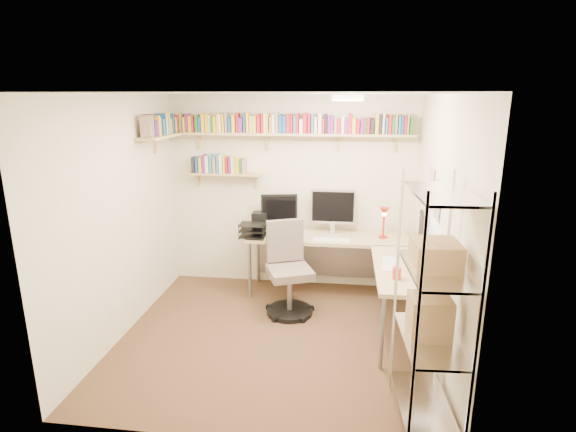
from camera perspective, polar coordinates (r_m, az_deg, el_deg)
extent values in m
plane|color=#402E1B|center=(4.94, -1.83, -15.11)|extent=(3.20, 3.20, 0.00)
cube|color=beige|center=(5.89, 0.37, 2.96)|extent=(3.20, 0.04, 2.50)
cube|color=beige|center=(4.95, -20.55, -0.32)|extent=(0.04, 3.00, 2.50)
cube|color=beige|center=(4.48, 18.67, -1.69)|extent=(0.04, 3.00, 2.50)
cube|color=beige|center=(3.06, -6.51, -8.72)|extent=(3.20, 0.04, 2.50)
cube|color=silver|center=(4.27, -2.12, 15.30)|extent=(3.20, 3.00, 0.04)
cube|color=white|center=(4.94, 17.65, 3.47)|extent=(0.01, 0.30, 0.42)
cube|color=white|center=(4.56, 18.45, 1.86)|extent=(0.01, 0.28, 0.38)
cylinder|color=#FFEAC6|center=(4.42, 7.63, 14.65)|extent=(0.30, 0.30, 0.06)
cube|color=tan|center=(5.65, 0.23, 10.35)|extent=(3.05, 0.25, 0.03)
cube|color=tan|center=(5.62, -15.65, 9.78)|extent=(0.25, 1.00, 0.03)
cube|color=tan|center=(5.91, -7.99, 5.32)|extent=(0.95, 0.20, 0.02)
cube|color=tan|center=(5.99, -11.33, 9.65)|extent=(0.03, 0.20, 0.20)
cube|color=tan|center=(5.77, -2.69, 9.73)|extent=(0.03, 0.20, 0.20)
cube|color=tan|center=(5.68, 6.41, 9.58)|extent=(0.03, 0.20, 0.20)
cube|color=tan|center=(5.71, 13.54, 9.29)|extent=(0.03, 0.20, 0.20)
cube|color=#1B498F|center=(6.00, -14.06, 11.41)|extent=(0.03, 0.13, 0.23)
cube|color=yellow|center=(5.99, -13.72, 11.45)|extent=(0.02, 0.13, 0.23)
cube|color=gray|center=(5.98, -13.36, 11.46)|extent=(0.03, 0.11, 0.23)
cube|color=yellow|center=(5.96, -12.93, 11.26)|extent=(0.04, 0.12, 0.19)
cube|color=#6C1F75|center=(5.95, -12.57, 11.49)|extent=(0.03, 0.13, 0.23)
cube|color=yellow|center=(5.93, -12.19, 11.36)|extent=(0.04, 0.12, 0.20)
cube|color=#AB1625|center=(5.92, -11.82, 11.37)|extent=(0.02, 0.14, 0.20)
cube|color=#246220|center=(5.91, -11.42, 11.43)|extent=(0.04, 0.13, 0.21)
cube|color=#1B498F|center=(5.90, -11.05, 11.35)|extent=(0.03, 0.13, 0.19)
cube|color=yellow|center=(5.88, -10.64, 11.55)|extent=(0.04, 0.13, 0.23)
cube|color=gold|center=(5.87, -10.18, 11.55)|extent=(0.04, 0.11, 0.23)
cube|color=beige|center=(5.86, -9.84, 11.44)|extent=(0.02, 0.12, 0.20)
cube|color=#246220|center=(5.85, -9.54, 11.33)|extent=(0.03, 0.15, 0.18)
cube|color=yellow|center=(5.84, -9.21, 11.42)|extent=(0.03, 0.11, 0.20)
cube|color=yellow|center=(5.83, -8.85, 11.60)|extent=(0.02, 0.11, 0.23)
cube|color=beige|center=(5.82, -8.54, 11.57)|extent=(0.03, 0.14, 0.22)
cube|color=yellow|center=(5.81, -8.13, 11.59)|extent=(0.02, 0.14, 0.22)
cube|color=gray|center=(5.80, -7.76, 11.71)|extent=(0.03, 0.13, 0.25)
cube|color=#1B498F|center=(5.79, -7.34, 11.45)|extent=(0.04, 0.11, 0.19)
cube|color=gold|center=(5.77, -6.84, 11.55)|extent=(0.04, 0.15, 0.21)
cube|color=#AB1625|center=(5.76, -6.38, 11.72)|extent=(0.03, 0.11, 0.24)
cube|color=#6C1F75|center=(5.75, -5.96, 11.42)|extent=(0.04, 0.12, 0.18)
cube|color=#1B498F|center=(5.74, -5.50, 11.74)|extent=(0.02, 0.13, 0.25)
cube|color=yellow|center=(5.73, -5.10, 11.75)|extent=(0.03, 0.11, 0.25)
cube|color=beige|center=(5.72, -4.66, 11.52)|extent=(0.03, 0.11, 0.20)
cube|color=gold|center=(5.72, -4.22, 11.56)|extent=(0.04, 0.14, 0.21)
cube|color=#AB1625|center=(5.70, -3.70, 11.67)|extent=(0.04, 0.13, 0.23)
cube|color=#AB1625|center=(5.70, -3.21, 11.71)|extent=(0.03, 0.12, 0.24)
cube|color=beige|center=(5.69, -2.88, 11.73)|extent=(0.02, 0.14, 0.24)
cube|color=yellow|center=(5.68, -2.58, 11.68)|extent=(0.02, 0.14, 0.23)
cube|color=gray|center=(5.68, -2.16, 11.50)|extent=(0.03, 0.13, 0.19)
cube|color=beige|center=(5.67, -1.78, 11.65)|extent=(0.03, 0.15, 0.22)
cube|color=gray|center=(5.67, -1.35, 11.76)|extent=(0.03, 0.15, 0.25)
cube|color=#1B498F|center=(5.66, -0.92, 11.64)|extent=(0.04, 0.13, 0.22)
cube|color=#1B498F|center=(5.65, -0.43, 11.54)|extent=(0.04, 0.14, 0.20)
cube|color=#AB1625|center=(5.65, 0.09, 11.69)|extent=(0.04, 0.15, 0.23)
cube|color=#AB1625|center=(5.64, 0.50, 11.62)|extent=(0.03, 0.13, 0.22)
cube|color=teal|center=(5.64, 0.91, 11.57)|extent=(0.03, 0.12, 0.21)
cube|color=#AB1625|center=(5.63, 1.25, 11.71)|extent=(0.02, 0.14, 0.24)
cube|color=beige|center=(5.63, 1.71, 11.35)|extent=(0.04, 0.13, 0.17)
cube|color=#AB1625|center=(5.62, 2.21, 11.73)|extent=(0.04, 0.12, 0.25)
cube|color=#AB1625|center=(5.62, 2.73, 11.66)|extent=(0.03, 0.12, 0.23)
cube|color=teal|center=(5.62, 3.16, 11.63)|extent=(0.03, 0.13, 0.23)
cube|color=beige|center=(5.62, 3.56, 11.45)|extent=(0.03, 0.14, 0.20)
cube|color=beige|center=(5.61, 4.09, 11.66)|extent=(0.04, 0.11, 0.24)
cube|color=#AB1625|center=(5.61, 4.53, 11.33)|extent=(0.03, 0.14, 0.18)
cube|color=black|center=(5.61, 4.87, 11.62)|extent=(0.02, 0.13, 0.24)
cube|color=#6C1F75|center=(5.61, 5.23, 11.47)|extent=(0.03, 0.13, 0.21)
cube|color=#6C1F75|center=(5.60, 5.61, 11.54)|extent=(0.04, 0.11, 0.22)
cube|color=gray|center=(5.60, 6.05, 11.35)|extent=(0.03, 0.11, 0.19)
cube|color=#AB1625|center=(5.60, 6.50, 11.31)|extent=(0.04, 0.12, 0.18)
cube|color=beige|center=(5.60, 6.98, 11.49)|extent=(0.04, 0.13, 0.22)
cube|color=#6C1F75|center=(5.60, 7.38, 11.25)|extent=(0.03, 0.14, 0.18)
cube|color=#AB1625|center=(5.60, 7.88, 11.57)|extent=(0.04, 0.14, 0.24)
cube|color=gold|center=(5.60, 8.36, 11.31)|extent=(0.04, 0.12, 0.19)
cube|color=#AB1625|center=(5.61, 8.86, 11.19)|extent=(0.04, 0.12, 0.17)
cube|color=#6C1F75|center=(5.61, 9.41, 11.27)|extent=(0.04, 0.11, 0.19)
cube|color=#246220|center=(5.61, 9.77, 11.14)|extent=(0.02, 0.14, 0.17)
cube|color=#AB1625|center=(5.61, 10.12, 11.23)|extent=(0.03, 0.15, 0.19)
cube|color=black|center=(5.61, 10.63, 11.20)|extent=(0.04, 0.13, 0.19)
cube|color=gold|center=(5.61, 11.20, 11.42)|extent=(0.04, 0.13, 0.24)
cube|color=black|center=(5.62, 11.63, 11.34)|extent=(0.04, 0.13, 0.23)
cube|color=beige|center=(5.62, 12.01, 11.38)|extent=(0.02, 0.15, 0.24)
cube|color=teal|center=(5.62, 12.38, 11.13)|extent=(0.02, 0.12, 0.19)
cube|color=#AB1625|center=(5.63, 12.78, 11.28)|extent=(0.04, 0.14, 0.23)
cube|color=#246220|center=(5.63, 13.18, 11.20)|extent=(0.03, 0.14, 0.22)
cube|color=gray|center=(5.63, 13.55, 11.30)|extent=(0.03, 0.13, 0.24)
cube|color=teal|center=(5.64, 13.94, 11.15)|extent=(0.02, 0.14, 0.21)
cube|color=#1B498F|center=(5.64, 14.28, 11.14)|extent=(0.03, 0.13, 0.22)
cube|color=#AB1625|center=(5.65, 14.63, 11.12)|extent=(0.03, 0.13, 0.21)
cube|color=gray|center=(5.65, 14.96, 11.23)|extent=(0.02, 0.12, 0.24)
cube|color=#246220|center=(5.65, 15.36, 11.04)|extent=(0.03, 0.12, 0.21)
cube|color=gray|center=(5.21, -17.61, 10.71)|extent=(0.13, 0.03, 0.23)
cube|color=gray|center=(5.25, -17.43, 10.84)|extent=(0.14, 0.03, 0.25)
cube|color=black|center=(5.29, -17.26, 10.90)|extent=(0.13, 0.03, 0.25)
cube|color=#6C1F75|center=(5.32, -17.06, 10.57)|extent=(0.13, 0.03, 0.18)
cube|color=#1B498F|center=(5.35, -16.92, 10.54)|extent=(0.14, 0.02, 0.17)
cube|color=#AB1625|center=(5.39, -16.76, 10.63)|extent=(0.12, 0.03, 0.18)
cube|color=yellow|center=(5.42, -16.62, 10.91)|extent=(0.14, 0.04, 0.23)
cube|color=teal|center=(5.47, -16.40, 10.88)|extent=(0.12, 0.04, 0.21)
cube|color=black|center=(5.51, -16.17, 10.75)|extent=(0.11, 0.04, 0.18)
cube|color=teal|center=(5.56, -15.97, 10.83)|extent=(0.11, 0.04, 0.19)
cube|color=#1B498F|center=(5.60, -15.83, 11.17)|extent=(0.13, 0.03, 0.25)
cube|color=beige|center=(5.63, -15.68, 11.19)|extent=(0.12, 0.04, 0.24)
cube|color=teal|center=(5.67, -15.48, 10.86)|extent=(0.12, 0.03, 0.17)
cube|color=yellow|center=(5.71, -15.34, 11.29)|extent=(0.13, 0.03, 0.25)
cube|color=gray|center=(5.75, -15.16, 10.98)|extent=(0.13, 0.03, 0.18)
cube|color=#1B498F|center=(5.79, -15.01, 10.99)|extent=(0.15, 0.03, 0.18)
cube|color=#1B498F|center=(5.82, -14.88, 11.32)|extent=(0.12, 0.03, 0.24)
cube|color=black|center=(5.86, -14.72, 11.03)|extent=(0.12, 0.02, 0.17)
cube|color=gold|center=(5.89, -14.60, 11.13)|extent=(0.13, 0.03, 0.19)
cube|color=#AB1625|center=(5.93, -14.47, 11.28)|extent=(0.14, 0.02, 0.21)
cube|color=#246220|center=(5.95, -14.36, 11.19)|extent=(0.14, 0.02, 0.19)
cube|color=#AB1625|center=(5.99, -14.23, 11.22)|extent=(0.12, 0.03, 0.19)
cube|color=black|center=(6.01, -11.82, 6.41)|extent=(0.04, 0.12, 0.20)
cube|color=#1B498F|center=(5.99, -11.38, 6.41)|extent=(0.03, 0.13, 0.20)
cube|color=gold|center=(5.98, -10.94, 6.41)|extent=(0.04, 0.14, 0.20)
cube|color=#6C1F75|center=(5.96, -10.54, 6.57)|extent=(0.03, 0.14, 0.24)
cube|color=beige|center=(5.95, -10.14, 6.51)|extent=(0.04, 0.15, 0.22)
cube|color=teal|center=(5.93, -9.66, 6.61)|extent=(0.03, 0.13, 0.24)
cube|color=gray|center=(5.92, -9.23, 6.48)|extent=(0.03, 0.14, 0.22)
cube|color=teal|center=(5.91, -8.84, 6.60)|extent=(0.03, 0.11, 0.24)
cube|color=beige|center=(5.90, -8.42, 6.58)|extent=(0.04, 0.13, 0.24)
cube|color=gold|center=(5.89, -8.00, 6.53)|extent=(0.02, 0.14, 0.23)
cube|color=#AB1625|center=(5.88, -7.67, 6.44)|extent=(0.02, 0.13, 0.21)
cube|color=#6C1F75|center=(5.87, -7.33, 6.42)|extent=(0.02, 0.13, 0.20)
cube|color=beige|center=(5.86, -7.00, 6.47)|extent=(0.03, 0.12, 0.21)
cube|color=gold|center=(5.85, -6.72, 6.45)|extent=(0.02, 0.11, 0.21)
cube|color=gold|center=(5.85, -6.35, 6.35)|extent=(0.04, 0.12, 0.19)
cube|color=#246220|center=(5.84, -5.96, 6.34)|extent=(0.03, 0.13, 0.19)
cube|color=gray|center=(5.83, -5.58, 6.30)|extent=(0.03, 0.14, 0.18)
cube|color=tan|center=(5.67, 5.06, -2.71)|extent=(2.01, 0.63, 0.04)
cube|color=tan|center=(4.78, 14.71, -6.56)|extent=(0.63, 1.37, 0.04)
cylinder|color=gray|center=(5.66, -4.87, -6.91)|extent=(0.04, 0.04, 0.74)
cylinder|color=gray|center=(6.15, -3.84, -5.10)|extent=(0.04, 0.04, 0.74)
cylinder|color=gray|center=(6.11, 15.52, -5.76)|extent=(0.04, 0.04, 0.74)
cylinder|color=gray|center=(4.35, 11.84, -14.36)|extent=(0.04, 0.04, 0.74)
cylinder|color=gray|center=(4.42, 18.89, -14.33)|extent=(0.04, 0.04, 0.74)
cube|color=gray|center=(6.03, 5.09, -4.98)|extent=(1.90, 0.02, 0.58)
cube|color=silver|center=(5.69, 5.73, 1.21)|extent=(0.58, 0.03, 0.44)
cube|color=black|center=(5.67, 5.72, 1.16)|extent=(0.52, 0.00, 0.38)
cube|color=black|center=(5.75, -1.13, 1.01)|extent=(0.46, 0.03, 0.36)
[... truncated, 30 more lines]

